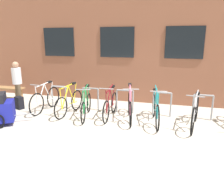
{
  "coord_description": "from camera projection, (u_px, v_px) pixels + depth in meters",
  "views": [
    {
      "loc": [
        0.65,
        -4.65,
        2.4
      ],
      "look_at": [
        -0.98,
        1.6,
        0.85
      ],
      "focal_mm": 33.65,
      "sensor_mm": 36.0,
      "label": 1
    }
  ],
  "objects": [
    {
      "name": "bicycle_yellow",
      "position": [
        69.0,
        102.0,
        6.86
      ],
      "size": [
        0.44,
        1.66,
        1.03
      ],
      "color": "black",
      "rests_on": "ground"
    },
    {
      "name": "bicycle_white",
      "position": [
        45.0,
        99.0,
        7.16
      ],
      "size": [
        0.44,
        1.7,
        1.02
      ],
      "color": "black",
      "rests_on": "ground"
    },
    {
      "name": "backpack",
      "position": [
        19.0,
        103.0,
        7.37
      ],
      "size": [
        0.33,
        0.29,
        0.44
      ],
      "primitive_type": "cube",
      "rotation": [
        0.0,
        0.0,
        -0.39
      ],
      "color": "black",
      "rests_on": "ground"
    },
    {
      "name": "bicycle_maroon",
      "position": [
        110.0,
        105.0,
        6.57
      ],
      "size": [
        0.44,
        1.69,
        1.05
      ],
      "color": "black",
      "rests_on": "ground"
    },
    {
      "name": "bicycle_teal",
      "position": [
        156.0,
        109.0,
        6.13
      ],
      "size": [
        0.45,
        1.82,
        1.1
      ],
      "color": "black",
      "rests_on": "ground"
    },
    {
      "name": "bicycle_green",
      "position": [
        86.0,
        105.0,
        6.59
      ],
      "size": [
        0.5,
        1.66,
        1.03
      ],
      "color": "black",
      "rests_on": "ground"
    },
    {
      "name": "bicycle_pink",
      "position": [
        130.0,
        107.0,
        6.36
      ],
      "size": [
        0.52,
        1.73,
        1.09
      ],
      "color": "black",
      "rests_on": "ground"
    },
    {
      "name": "bicycle_silver",
      "position": [
        195.0,
        113.0,
        5.82
      ],
      "size": [
        0.52,
        1.8,
        1.04
      ],
      "color": "black",
      "rests_on": "ground"
    },
    {
      "name": "person_by_bench",
      "position": [
        17.0,
        81.0,
        7.55
      ],
      "size": [
        0.32,
        0.32,
        1.63
      ],
      "color": "brown",
      "rests_on": "ground"
    },
    {
      "name": "bike_rack",
      "position": [
        143.0,
        100.0,
        6.77
      ],
      "size": [
        6.59,
        0.05,
        0.79
      ],
      "color": "gray",
      "rests_on": "ground"
    },
    {
      "name": "storefront_building",
      "position": [
        156.0,
        20.0,
        10.39
      ],
      "size": [
        28.0,
        6.54,
        6.6
      ],
      "color": "brown",
      "rests_on": "ground"
    },
    {
      "name": "ground_plane",
      "position": [
        134.0,
        141.0,
        5.09
      ],
      "size": [
        42.0,
        42.0,
        0.0
      ],
      "primitive_type": "plane",
      "color": "#B2ADA0"
    },
    {
      "name": "wooden_bench",
      "position": [
        4.0,
        90.0,
        8.59
      ],
      "size": [
        1.74,
        0.4,
        0.5
      ],
      "color": "olive",
      "rests_on": "ground"
    }
  ]
}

